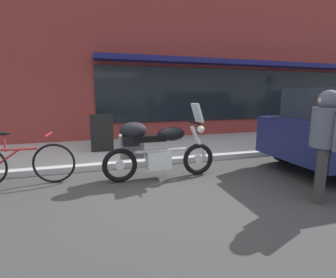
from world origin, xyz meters
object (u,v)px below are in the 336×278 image
(touring_motorcycle, at_px, (153,147))
(parked_bicycle, at_px, (20,164))
(pedestrian_walking, at_px, (325,133))
(sandwich_board_sign, at_px, (102,133))

(touring_motorcycle, distance_m, parked_bicycle, 2.30)
(parked_bicycle, bearing_deg, pedestrian_walking, -24.72)
(parked_bicycle, distance_m, pedestrian_walking, 4.82)
(touring_motorcycle, xyz_separation_m, pedestrian_walking, (2.07, -1.68, 0.41))
(pedestrian_walking, height_order, sandwich_board_sign, pedestrian_walking)
(pedestrian_walking, bearing_deg, sandwich_board_sign, 128.00)
(touring_motorcycle, bearing_deg, pedestrian_walking, -39.08)
(sandwich_board_sign, bearing_deg, parked_bicycle, -129.71)
(sandwich_board_sign, bearing_deg, pedestrian_walking, -52.00)
(parked_bicycle, xyz_separation_m, sandwich_board_sign, (1.43, 1.72, 0.21))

